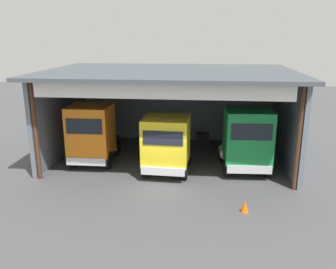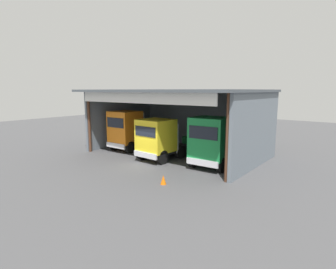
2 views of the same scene
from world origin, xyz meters
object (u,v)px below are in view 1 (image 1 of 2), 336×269
(truck_orange_center_right_bay, at_px, (92,134))
(tool_cart, at_px, (203,140))
(oil_drum, at_px, (153,135))
(truck_green_left_bay, at_px, (246,139))
(traffic_cone, at_px, (245,206))
(truck_yellow_center_bay, at_px, (167,144))

(truck_orange_center_right_bay, distance_m, tool_cart, 8.02)
(oil_drum, bearing_deg, truck_orange_center_right_bay, -118.25)
(truck_orange_center_right_bay, distance_m, oil_drum, 6.28)
(truck_green_left_bay, relative_size, traffic_cone, 8.04)
(truck_orange_center_right_bay, relative_size, tool_cart, 5.09)
(truck_orange_center_right_bay, xyz_separation_m, truck_green_left_bay, (9.14, -0.38, 0.02))
(truck_green_left_bay, height_order, oil_drum, truck_green_left_bay)
(truck_orange_center_right_bay, bearing_deg, tool_cart, -148.84)
(truck_green_left_bay, bearing_deg, truck_orange_center_right_bay, -5.27)
(truck_yellow_center_bay, xyz_separation_m, oil_drum, (-1.76, 6.40, -1.33))
(truck_yellow_center_bay, xyz_separation_m, tool_cart, (2.04, 5.24, -1.27))
(oil_drum, distance_m, traffic_cone, 12.14)
(truck_orange_center_right_bay, xyz_separation_m, traffic_cone, (8.63, -5.33, -1.66))
(truck_yellow_center_bay, bearing_deg, tool_cart, -108.94)
(oil_drum, height_order, traffic_cone, oil_drum)
(oil_drum, height_order, tool_cart, tool_cart)
(truck_orange_center_right_bay, distance_m, truck_yellow_center_bay, 4.76)
(truck_yellow_center_bay, relative_size, tool_cart, 4.86)
(truck_orange_center_right_bay, xyz_separation_m, truck_yellow_center_bay, (4.64, -1.03, -0.17))
(oil_drum, relative_size, traffic_cone, 1.58)
(tool_cart, bearing_deg, truck_green_left_bay, -61.79)
(truck_orange_center_right_bay, xyz_separation_m, oil_drum, (2.89, 5.37, -1.50))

